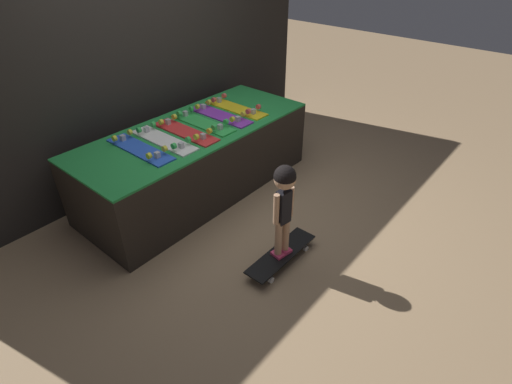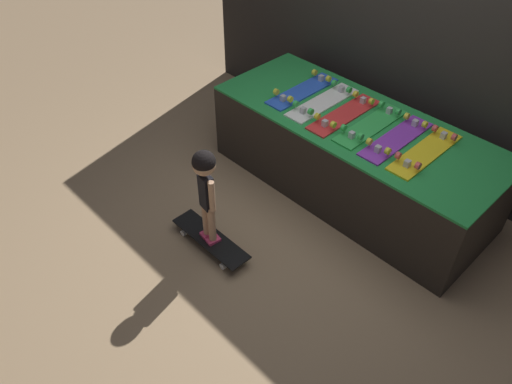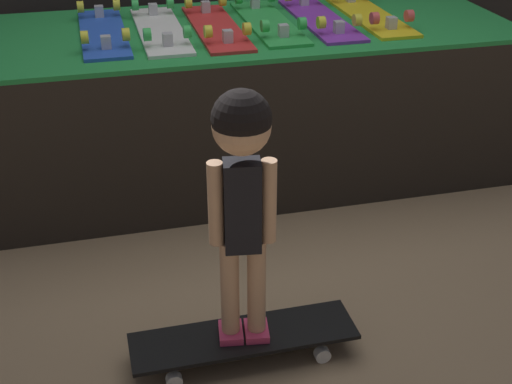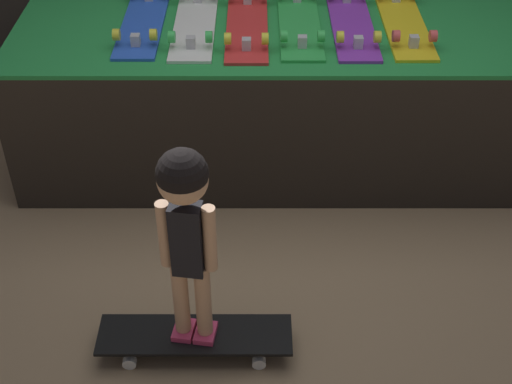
# 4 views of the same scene
# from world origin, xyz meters

# --- Properties ---
(ground_plane) EXTENTS (16.00, 16.00, 0.00)m
(ground_plane) POSITION_xyz_m (0.00, 0.00, 0.00)
(ground_plane) COLOR #9E7F5B
(display_rack) EXTENTS (2.45, 0.97, 0.72)m
(display_rack) POSITION_xyz_m (0.00, 0.57, 0.36)
(display_rack) COLOR black
(display_rack) RESTS_ON ground_plane
(skateboard_blue_on_rack) EXTENTS (0.19, 0.75, 0.09)m
(skateboard_blue_on_rack) POSITION_xyz_m (-0.62, 0.59, 0.73)
(skateboard_blue_on_rack) COLOR blue
(skateboard_blue_on_rack) RESTS_ON display_rack
(skateboard_white_on_rack) EXTENTS (0.19, 0.75, 0.09)m
(skateboard_white_on_rack) POSITION_xyz_m (-0.37, 0.57, 0.73)
(skateboard_white_on_rack) COLOR white
(skateboard_white_on_rack) RESTS_ON display_rack
(skateboard_red_on_rack) EXTENTS (0.19, 0.75, 0.09)m
(skateboard_red_on_rack) POSITION_xyz_m (-0.12, 0.55, 0.73)
(skateboard_red_on_rack) COLOR red
(skateboard_red_on_rack) RESTS_ON display_rack
(skateboard_green_on_rack) EXTENTS (0.19, 0.75, 0.09)m
(skateboard_green_on_rack) POSITION_xyz_m (0.12, 0.57, 0.73)
(skateboard_green_on_rack) COLOR green
(skateboard_green_on_rack) RESTS_ON display_rack
(skateboard_purple_on_rack) EXTENTS (0.19, 0.75, 0.09)m
(skateboard_purple_on_rack) POSITION_xyz_m (0.37, 0.57, 0.73)
(skateboard_purple_on_rack) COLOR purple
(skateboard_purple_on_rack) RESTS_ON display_rack
(skateboard_yellow_on_rack) EXTENTS (0.19, 0.75, 0.09)m
(skateboard_yellow_on_rack) POSITION_xyz_m (0.62, 0.57, 0.73)
(skateboard_yellow_on_rack) COLOR yellow
(skateboard_yellow_on_rack) RESTS_ON display_rack
(skateboard_on_floor) EXTENTS (0.74, 0.20, 0.09)m
(skateboard_on_floor) POSITION_xyz_m (-0.31, -0.77, 0.07)
(skateboard_on_floor) COLOR black
(skateboard_on_floor) RESTS_ON ground_plane
(child) EXTENTS (0.20, 0.17, 0.84)m
(child) POSITION_xyz_m (-0.31, -0.77, 0.68)
(child) COLOR #E03D6B
(child) RESTS_ON skateboard_on_floor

